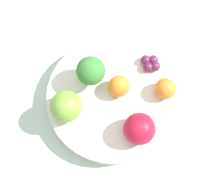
% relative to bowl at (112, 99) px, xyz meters
% --- Properties ---
extents(ground_plane, '(6.00, 6.00, 0.00)m').
position_rel_bowl_xyz_m(ground_plane, '(0.00, 0.00, -0.04)').
color(ground_plane, gray).
extents(table_surface, '(1.20, 1.20, 0.02)m').
position_rel_bowl_xyz_m(table_surface, '(0.00, 0.00, -0.03)').
color(table_surface, '#B2C6B2').
rests_on(table_surface, ground_plane).
extents(bowl, '(0.25, 0.25, 0.04)m').
position_rel_bowl_xyz_m(bowl, '(0.00, 0.00, 0.00)').
color(bowl, silver).
rests_on(bowl, table_surface).
extents(broccoli, '(0.05, 0.05, 0.07)m').
position_rel_bowl_xyz_m(broccoli, '(-0.05, 0.00, 0.06)').
color(broccoli, '#8CB76B').
rests_on(broccoli, bowl).
extents(apple_red, '(0.06, 0.06, 0.06)m').
position_rel_bowl_xyz_m(apple_red, '(0.08, -0.02, 0.05)').
color(apple_red, '#B7142D').
rests_on(apple_red, bowl).
extents(apple_green, '(0.06, 0.06, 0.06)m').
position_rel_bowl_xyz_m(apple_green, '(-0.04, -0.08, 0.05)').
color(apple_green, olive).
rests_on(apple_green, bowl).
extents(orange_front, '(0.04, 0.04, 0.04)m').
position_rel_bowl_xyz_m(orange_front, '(0.07, 0.07, 0.04)').
color(orange_front, orange).
rests_on(orange_front, bowl).
extents(orange_back, '(0.04, 0.04, 0.04)m').
position_rel_bowl_xyz_m(orange_back, '(0.00, 0.02, 0.04)').
color(orange_back, orange).
rests_on(orange_back, bowl).
extents(grape_cluster, '(0.04, 0.04, 0.02)m').
position_rel_bowl_xyz_m(grape_cluster, '(0.01, 0.10, 0.03)').
color(grape_cluster, '#5B1E42').
rests_on(grape_cluster, bowl).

